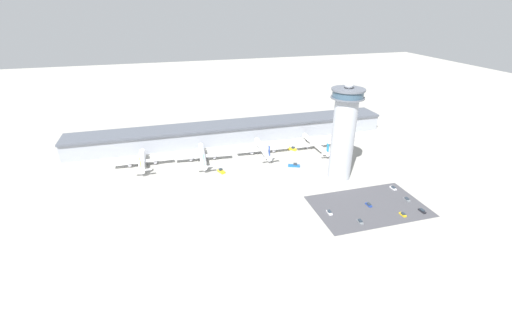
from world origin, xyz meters
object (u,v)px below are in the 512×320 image
object	(u,v)px
airplane_gate_bravo	(203,156)
service_truck_fuel	(221,171)
car_green_van	(407,199)
car_maroon_suv	(393,188)
car_blue_compact	(422,211)
service_truck_catering	(294,165)
car_grey_coupe	(403,214)
car_red_hatchback	(360,222)
car_silver_sedan	(329,212)
control_tower	(344,132)
airplane_gate_delta	(315,144)
airplane_gate_alpha	(142,161)
car_yellow_taxi	(369,205)
airplane_gate_charlie	(263,149)
service_truck_baggage	(292,149)

from	to	relation	value
airplane_gate_bravo	service_truck_fuel	size ratio (longest dim) A/B	6.04
car_green_van	car_maroon_suv	bearing A→B (deg)	87.18
car_blue_compact	car_maroon_suv	size ratio (longest dim) A/B	1.01
car_green_van	service_truck_catering	bearing A→B (deg)	128.30
airplane_gate_bravo	car_grey_coupe	world-z (taller)	airplane_gate_bravo
car_blue_compact	car_red_hatchback	bearing A→B (deg)	179.73
car_maroon_suv	car_grey_coupe	xyz separation A→B (m)	(-13.15, -26.90, 0.04)
service_truck_fuel	car_grey_coupe	size ratio (longest dim) A/B	1.55
service_truck_catering	car_silver_sedan	distance (m)	60.52
control_tower	service_truck_catering	xyz separation A→B (m)	(-23.02, 22.60, -31.38)
airplane_gate_delta	service_truck_fuel	size ratio (longest dim) A/B	6.21
airplane_gate_bravo	car_grey_coupe	bearing A→B (deg)	-45.89
service_truck_fuel	car_maroon_suv	distance (m)	112.82
service_truck_fuel	car_grey_coupe	xyz separation A→B (m)	(87.14, -78.60, -0.30)
airplane_gate_alpha	car_grey_coupe	bearing A→B (deg)	-36.47
car_red_hatchback	airplane_gate_delta	bearing A→B (deg)	79.07
control_tower	service_truck_fuel	distance (m)	85.83
car_green_van	car_silver_sedan	bearing A→B (deg)	179.96
car_silver_sedan	car_yellow_taxi	size ratio (longest dim) A/B	1.00
airplane_gate_charlie	car_green_van	bearing A→B (deg)	-54.27
airplane_gate_bravo	service_truck_catering	bearing A→B (deg)	-23.35
service_truck_fuel	service_truck_baggage	distance (m)	65.74
airplane_gate_charlie	car_maroon_suv	distance (m)	97.32
airplane_gate_alpha	car_yellow_taxi	xyz separation A→B (m)	(126.73, -89.06, -3.82)
car_blue_compact	airplane_gate_alpha	bearing A→B (deg)	145.94
airplane_gate_charlie	car_maroon_suv	xyz separation A→B (m)	(63.68, -73.50, -3.72)
airplane_gate_delta	car_yellow_taxi	distance (m)	85.47
service_truck_baggage	airplane_gate_delta	bearing A→B (deg)	-8.36
airplane_gate_charlie	airplane_gate_bravo	bearing A→B (deg)	-179.35
control_tower	airplane_gate_delta	bearing A→B (deg)	84.13
airplane_gate_alpha	control_tower	bearing A→B (deg)	-22.36
airplane_gate_delta	service_truck_baggage	world-z (taller)	airplane_gate_delta
control_tower	service_truck_catering	world-z (taller)	control_tower
service_truck_baggage	car_grey_coupe	xyz separation A→B (m)	(25.64, -101.82, -0.37)
service_truck_catering	service_truck_baggage	bearing A→B (deg)	71.25
service_truck_fuel	airplane_gate_alpha	bearing A→B (deg)	154.98
car_yellow_taxi	car_red_hatchback	xyz separation A→B (m)	(-13.84, -13.53, 0.07)
car_maroon_suv	car_grey_coupe	bearing A→B (deg)	-116.04
airplane_gate_alpha	car_maroon_suv	distance (m)	170.38
control_tower	airplane_gate_alpha	distance (m)	140.13
car_yellow_taxi	service_truck_catering	bearing A→B (deg)	110.95
airplane_gate_charlie	service_truck_fuel	distance (m)	42.74
car_silver_sedan	airplane_gate_alpha	bearing A→B (deg)	138.32
airplane_gate_delta	service_truck_baggage	bearing A→B (deg)	171.64
control_tower	car_red_hatchback	xyz separation A→B (m)	(-14.10, -50.37, -31.71)
service_truck_catering	car_yellow_taxi	world-z (taller)	service_truck_catering
car_red_hatchback	control_tower	bearing A→B (deg)	74.36
airplane_gate_delta	car_green_van	xyz separation A→B (m)	(19.77, -86.29, -3.32)
car_silver_sedan	car_blue_compact	size ratio (longest dim) A/B	0.95
service_truck_baggage	car_yellow_taxi	size ratio (longest dim) A/B	1.49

